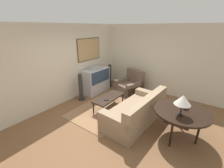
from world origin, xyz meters
TOP-DOWN VIEW (x-y plane):
  - ground_plane at (0.00, 0.00)m, footprint 12.00×12.00m
  - wall_back at (0.02, 2.13)m, footprint 12.00×0.10m
  - wall_right at (2.63, 0.00)m, footprint 0.06×12.00m
  - area_rug at (0.34, 0.58)m, footprint 2.58×1.63m
  - tv at (1.11, 1.77)m, footprint 1.19×0.54m
  - couch at (0.20, -0.58)m, footprint 2.14×1.07m
  - armchair at (1.89, 0.61)m, footprint 1.10×1.09m
  - coffee_table at (0.34, 0.51)m, footprint 1.19×0.49m
  - console_table at (0.23, -1.74)m, footprint 1.28×1.28m
  - table_lamp at (-0.01, -1.75)m, footprint 0.35×0.35m
  - mantel_clock at (0.42, -1.75)m, footprint 0.17×0.10m
  - remote at (0.10, 0.42)m, footprint 0.12×0.16m
  - speaker_tower_left at (0.23, 1.73)m, footprint 0.25×0.25m
  - speaker_tower_right at (2.00, 1.73)m, footprint 0.25×0.25m

SIDE VIEW (x-z plane):
  - ground_plane at x=0.00m, z-range 0.00..0.00m
  - area_rug at x=0.34m, z-range 0.00..0.01m
  - armchair at x=1.89m, z-range -0.18..0.76m
  - couch at x=0.20m, z-range -0.13..0.74m
  - coffee_table at x=0.34m, z-range 0.17..0.58m
  - remote at x=0.10m, z-range 0.42..0.44m
  - speaker_tower_left at x=0.23m, z-range -0.03..0.98m
  - speaker_tower_right at x=2.00m, z-range -0.03..0.98m
  - tv at x=1.11m, z-range -0.03..1.06m
  - console_table at x=0.23m, z-range 0.32..1.07m
  - mantel_clock at x=0.42m, z-range 0.76..0.92m
  - table_lamp at x=-0.01m, z-range 0.89..1.37m
  - wall_right at x=2.63m, z-range 0.00..2.70m
  - wall_back at x=0.02m, z-range 0.01..2.71m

